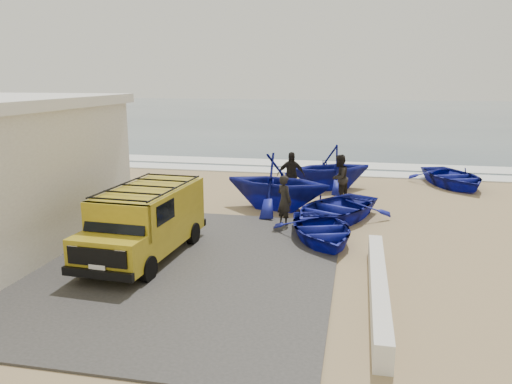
{
  "coord_description": "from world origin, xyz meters",
  "views": [
    {
      "loc": [
        4.43,
        -13.66,
        4.84
      ],
      "look_at": [
        1.22,
        1.83,
        1.2
      ],
      "focal_mm": 35.0,
      "sensor_mm": 36.0,
      "label": 1
    }
  ],
  "objects_px": {
    "boat_far_left": "(330,167)",
    "fisherman_back": "(291,175)",
    "boat_near_left": "(321,229)",
    "boat_far_right": "(453,177)",
    "van": "(146,220)",
    "boat_mid_left": "(277,182)",
    "fisherman_front": "(284,201)",
    "fisherman_middle": "(339,178)",
    "boat_near_right": "(334,209)",
    "parapet": "(378,288)"
  },
  "relations": [
    {
      "from": "boat_far_left",
      "to": "fisherman_back",
      "type": "relative_size",
      "value": 1.95
    },
    {
      "from": "boat_near_left",
      "to": "boat_far_right",
      "type": "relative_size",
      "value": 0.84
    },
    {
      "from": "van",
      "to": "boat_mid_left",
      "type": "bearing_deg",
      "value": 68.34
    },
    {
      "from": "boat_mid_left",
      "to": "boat_far_left",
      "type": "relative_size",
      "value": 1.07
    },
    {
      "from": "fisherman_front",
      "to": "fisherman_middle",
      "type": "relative_size",
      "value": 0.92
    },
    {
      "from": "boat_far_right",
      "to": "fisherman_middle",
      "type": "distance_m",
      "value": 6.23
    },
    {
      "from": "boat_far_left",
      "to": "fisherman_front",
      "type": "bearing_deg",
      "value": -39.74
    },
    {
      "from": "boat_far_left",
      "to": "fisherman_front",
      "type": "distance_m",
      "value": 6.01
    },
    {
      "from": "boat_near_left",
      "to": "fisherman_back",
      "type": "distance_m",
      "value": 5.55
    },
    {
      "from": "boat_far_right",
      "to": "van",
      "type": "bearing_deg",
      "value": -149.83
    },
    {
      "from": "boat_mid_left",
      "to": "fisherman_front",
      "type": "relative_size",
      "value": 2.34
    },
    {
      "from": "boat_near_right",
      "to": "boat_far_left",
      "type": "relative_size",
      "value": 1.11
    },
    {
      "from": "van",
      "to": "boat_far_right",
      "type": "bearing_deg",
      "value": 52.26
    },
    {
      "from": "parapet",
      "to": "fisherman_middle",
      "type": "relative_size",
      "value": 3.21
    },
    {
      "from": "boat_far_left",
      "to": "boat_far_right",
      "type": "distance_m",
      "value": 5.73
    },
    {
      "from": "parapet",
      "to": "boat_far_left",
      "type": "height_order",
      "value": "boat_far_left"
    },
    {
      "from": "boat_near_right",
      "to": "fisherman_middle",
      "type": "relative_size",
      "value": 2.24
    },
    {
      "from": "boat_far_left",
      "to": "fisherman_front",
      "type": "height_order",
      "value": "boat_far_left"
    },
    {
      "from": "boat_near_right",
      "to": "boat_far_right",
      "type": "relative_size",
      "value": 0.99
    },
    {
      "from": "parapet",
      "to": "fisherman_back",
      "type": "xyz_separation_m",
      "value": [
        -3.22,
        9.09,
        0.69
      ]
    },
    {
      "from": "van",
      "to": "boat_far_right",
      "type": "height_order",
      "value": "van"
    },
    {
      "from": "boat_mid_left",
      "to": "boat_far_right",
      "type": "xyz_separation_m",
      "value": [
        7.17,
        5.57,
        -0.62
      ]
    },
    {
      "from": "boat_far_right",
      "to": "fisherman_back",
      "type": "bearing_deg",
      "value": -170.16
    },
    {
      "from": "van",
      "to": "fisherman_back",
      "type": "distance_m",
      "value": 8.12
    },
    {
      "from": "fisherman_front",
      "to": "fisherman_back",
      "type": "bearing_deg",
      "value": -43.19
    },
    {
      "from": "boat_near_right",
      "to": "fisherman_front",
      "type": "bearing_deg",
      "value": -124.15
    },
    {
      "from": "parapet",
      "to": "van",
      "type": "xyz_separation_m",
      "value": [
        -6.17,
        1.52,
        0.79
      ]
    },
    {
      "from": "boat_near_right",
      "to": "boat_far_right",
      "type": "xyz_separation_m",
      "value": [
        5.0,
        6.78,
        0.0
      ]
    },
    {
      "from": "boat_near_left",
      "to": "boat_mid_left",
      "type": "height_order",
      "value": "boat_mid_left"
    },
    {
      "from": "parapet",
      "to": "fisherman_middle",
      "type": "distance_m",
      "value": 9.23
    },
    {
      "from": "boat_near_right",
      "to": "fisherman_front",
      "type": "height_order",
      "value": "fisherman_front"
    },
    {
      "from": "boat_near_left",
      "to": "boat_mid_left",
      "type": "distance_m",
      "value": 4.02
    },
    {
      "from": "boat_near_left",
      "to": "fisherman_middle",
      "type": "distance_m",
      "value": 5.34
    },
    {
      "from": "boat_near_left",
      "to": "fisherman_back",
      "type": "xyz_separation_m",
      "value": [
        -1.64,
        5.26,
        0.59
      ]
    },
    {
      "from": "van",
      "to": "fisherman_front",
      "type": "distance_m",
      "value": 4.95
    },
    {
      "from": "fisherman_front",
      "to": "boat_far_left",
      "type": "bearing_deg",
      "value": -58.91
    },
    {
      "from": "boat_near_left",
      "to": "boat_near_right",
      "type": "bearing_deg",
      "value": 64.71
    },
    {
      "from": "boat_near_left",
      "to": "boat_far_right",
      "type": "height_order",
      "value": "boat_far_right"
    },
    {
      "from": "van",
      "to": "boat_far_right",
      "type": "xyz_separation_m",
      "value": [
        9.85,
        11.35,
        -0.62
      ]
    },
    {
      "from": "boat_far_right",
      "to": "boat_near_left",
      "type": "bearing_deg",
      "value": -139.06
    },
    {
      "from": "parapet",
      "to": "boat_far_right",
      "type": "distance_m",
      "value": 13.38
    },
    {
      "from": "fisherman_middle",
      "to": "fisherman_back",
      "type": "height_order",
      "value": "fisherman_back"
    },
    {
      "from": "fisherman_front",
      "to": "boat_near_left",
      "type": "bearing_deg",
      "value": 175.33
    },
    {
      "from": "boat_near_right",
      "to": "fisherman_back",
      "type": "bearing_deg",
      "value": 150.31
    },
    {
      "from": "boat_far_left",
      "to": "fisherman_middle",
      "type": "xyz_separation_m",
      "value": [
        0.48,
        -2.01,
        -0.06
      ]
    },
    {
      "from": "fisherman_back",
      "to": "boat_far_left",
      "type": "bearing_deg",
      "value": 46.55
    },
    {
      "from": "fisherman_back",
      "to": "fisherman_front",
      "type": "bearing_deg",
      "value": -93.22
    },
    {
      "from": "boat_mid_left",
      "to": "fisherman_middle",
      "type": "distance_m",
      "value": 2.87
    },
    {
      "from": "fisherman_middle",
      "to": "fisherman_front",
      "type": "bearing_deg",
      "value": 2.16
    },
    {
      "from": "parapet",
      "to": "boat_near_right",
      "type": "height_order",
      "value": "boat_near_right"
    }
  ]
}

